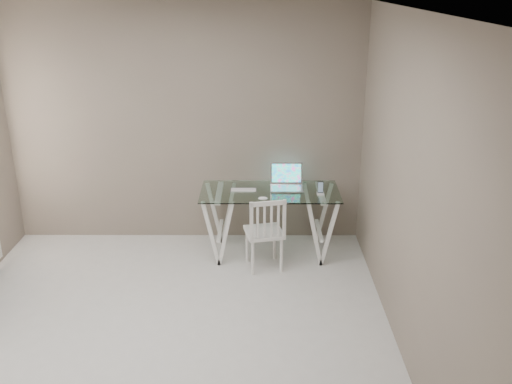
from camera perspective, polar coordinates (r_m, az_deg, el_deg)
room at (r=4.28m, az=-11.67°, el=3.95°), size 4.50×4.52×2.71m
desk at (r=6.31m, az=1.37°, el=-3.00°), size 1.50×0.70×0.75m
chair at (r=5.93m, az=0.96°, el=-3.86°), size 0.45×0.45×0.83m
laptop at (r=6.29m, az=3.09°, el=1.03°), size 0.36×0.32×0.25m
keyboard at (r=6.19m, az=-1.26°, el=0.19°), size 0.29×0.12×0.01m
mouse at (r=5.93m, az=0.69°, el=-0.64°), size 0.10×0.06×0.03m
phone_dock at (r=6.11m, az=6.46°, el=0.11°), size 0.08×0.08×0.14m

